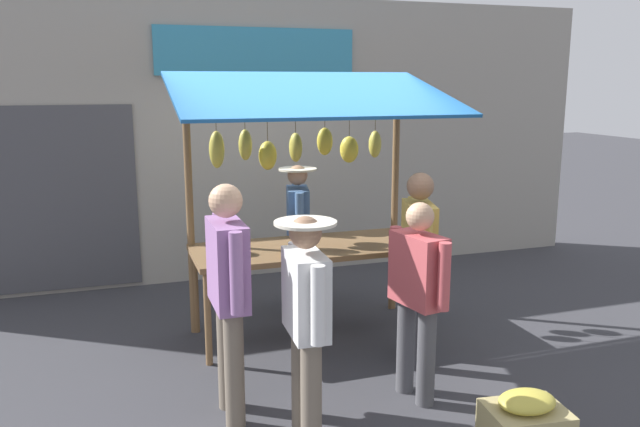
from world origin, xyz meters
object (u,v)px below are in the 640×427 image
(produce_crate_near, at_px, (525,424))
(shopper_with_shopping_bag, at_px, (418,255))
(shopper_in_grey_tee, at_px, (306,313))
(shopper_in_striped_shirt, at_px, (418,289))
(vendor_with_sunhat, at_px, (298,226))
(market_stall, at_px, (305,174))
(shopper_with_ponytail, at_px, (228,284))

(produce_crate_near, bearing_deg, shopper_with_shopping_bag, -87.71)
(shopper_with_shopping_bag, bearing_deg, shopper_in_grey_tee, 141.40)
(shopper_with_shopping_bag, bearing_deg, shopper_in_striped_shirt, 169.18)
(vendor_with_sunhat, xyz_separation_m, shopper_in_striped_shirt, (-0.27, 2.23, -0.03))
(shopper_with_shopping_bag, xyz_separation_m, shopper_in_grey_tee, (1.27, 0.89, -0.05))
(shopper_with_shopping_bag, bearing_deg, market_stall, 53.12)
(shopper_with_shopping_bag, distance_m, shopper_in_striped_shirt, 0.65)
(shopper_in_grey_tee, bearing_deg, shopper_in_striped_shirt, -69.51)
(shopper_in_striped_shirt, relative_size, produce_crate_near, 2.75)
(vendor_with_sunhat, relative_size, shopper_in_grey_tee, 0.99)
(vendor_with_sunhat, bearing_deg, shopper_in_grey_tee, -2.29)
(market_stall, relative_size, shopper_in_striped_shirt, 1.63)
(shopper_in_striped_shirt, bearing_deg, market_stall, 3.83)
(vendor_with_sunhat, relative_size, shopper_with_shopping_bag, 0.93)
(shopper_in_grey_tee, bearing_deg, shopper_with_shopping_bag, -52.39)
(shopper_with_ponytail, distance_m, shopper_in_striped_shirt, 1.41)
(vendor_with_sunhat, xyz_separation_m, shopper_with_shopping_bag, (-0.57, 1.65, 0.06))
(market_stall, relative_size, shopper_in_grey_tee, 1.60)
(market_stall, xyz_separation_m, shopper_with_shopping_bag, (-0.70, 0.94, -0.59))
(shopper_with_shopping_bag, relative_size, shopper_in_striped_shirt, 1.08)
(vendor_with_sunhat, relative_size, produce_crate_near, 2.77)
(shopper_with_shopping_bag, height_order, shopper_in_striped_shirt, shopper_with_shopping_bag)
(shopper_in_grey_tee, distance_m, produce_crate_near, 1.62)
(vendor_with_sunhat, bearing_deg, produce_crate_near, 24.53)
(shopper_in_grey_tee, relative_size, produce_crate_near, 2.79)
(shopper_with_shopping_bag, distance_m, shopper_in_grey_tee, 1.56)
(shopper_in_striped_shirt, height_order, produce_crate_near, shopper_in_striped_shirt)
(shopper_in_grey_tee, bearing_deg, vendor_with_sunhat, -12.89)
(shopper_with_shopping_bag, distance_m, shopper_with_ponytail, 1.74)
(shopper_with_ponytail, bearing_deg, shopper_in_grey_tee, -138.93)
(market_stall, relative_size, shopper_with_ponytail, 1.45)
(market_stall, bearing_deg, shopper_in_striped_shirt, 105.03)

